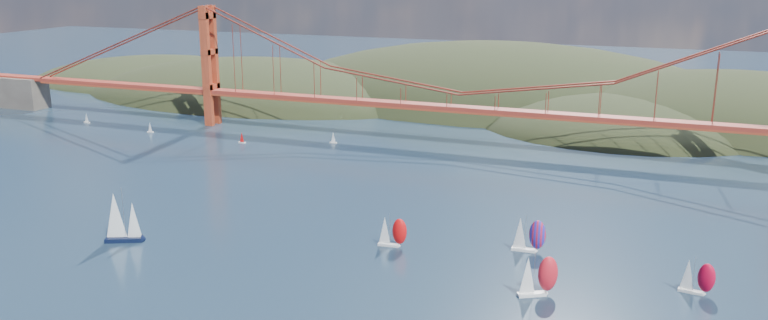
{
  "coord_description": "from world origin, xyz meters",
  "views": [
    {
      "loc": [
        79.41,
        -113.22,
        73.77
      ],
      "look_at": [
        1.01,
        90.0,
        16.2
      ],
      "focal_mm": 35.0,
      "sensor_mm": 36.0,
      "label": 1
    }
  ],
  "objects": [
    {
      "name": "racer_rwb",
      "position": [
        48.29,
        72.65,
        4.78
      ],
      "size": [
        8.83,
        3.65,
        10.11
      ],
      "rotation": [
        0.0,
        0.0,
        0.05
      ],
      "color": "white",
      "rests_on": "ground"
    },
    {
      "name": "sloop_navy",
      "position": [
        -56.32,
        40.05,
        6.8
      ],
      "size": [
        10.56,
        8.28,
        15.4
      ],
      "rotation": [
        0.0,
        0.0,
        0.44
      ],
      "color": "black",
      "rests_on": "ground"
    },
    {
      "name": "distant_boat_2",
      "position": [
        -87.14,
        151.75,
        2.41
      ],
      "size": [
        3.0,
        2.0,
        4.7
      ],
      "color": "silver",
      "rests_on": "ground"
    },
    {
      "name": "racer_1",
      "position": [
        55.25,
        46.3,
        5.05
      ],
      "size": [
        9.42,
        7.3,
        10.68
      ],
      "rotation": [
        0.0,
        0.0,
        0.52
      ],
      "color": "white",
      "rests_on": "ground"
    },
    {
      "name": "bridge",
      "position": [
        -1.75,
        180.0,
        32.23
      ],
      "size": [
        552.0,
        12.0,
        55.0
      ],
      "color": "maroon",
      "rests_on": "ground"
    },
    {
      "name": "distant_boat_3",
      "position": [
        -51.08,
        165.54,
        2.41
      ],
      "size": [
        3.0,
        2.0,
        4.7
      ],
      "color": "silver",
      "rests_on": "ground"
    },
    {
      "name": "headlands",
      "position": [
        44.95,
        278.29,
        -12.46
      ],
      "size": [
        725.0,
        225.0,
        96.0
      ],
      "color": "black",
      "rests_on": "ground"
    },
    {
      "name": "racer_2",
      "position": [
        89.16,
        60.58,
        4.19
      ],
      "size": [
        7.86,
        3.76,
        8.87
      ],
      "rotation": [
        0.0,
        0.0,
        -0.14
      ],
      "color": "silver",
      "rests_on": "ground"
    },
    {
      "name": "distant_boat_0",
      "position": [
        -177.79,
        160.75,
        2.41
      ],
      "size": [
        3.0,
        2.0,
        4.7
      ],
      "color": "silver",
      "rests_on": "ground"
    },
    {
      "name": "distant_boat_1",
      "position": [
        -136.29,
        154.46,
        2.41
      ],
      "size": [
        3.0,
        2.0,
        4.7
      ],
      "color": "silver",
      "rests_on": "ground"
    },
    {
      "name": "racer_0",
      "position": [
        13.58,
        63.19,
        4.3
      ],
      "size": [
        8.02,
        3.54,
        9.09
      ],
      "rotation": [
        0.0,
        0.0,
        0.1
      ],
      "color": "silver",
      "rests_on": "ground"
    }
  ]
}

